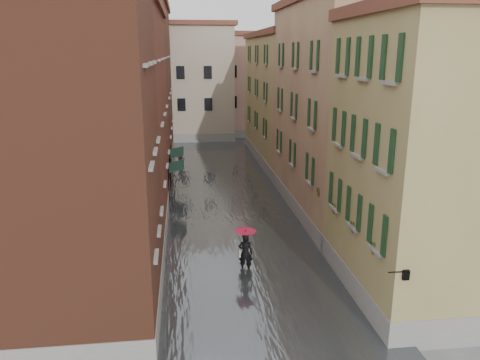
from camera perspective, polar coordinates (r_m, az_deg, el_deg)
ground at (r=22.14m, az=1.28°, el=-12.02°), size 120.00×120.00×0.00m
floodwater at (r=34.10m, az=-1.83°, el=-1.85°), size 10.00×60.00×0.20m
building_left_near at (r=18.31m, az=-19.89°, el=2.84°), size 6.00×8.00×13.00m
building_left_mid at (r=29.02m, az=-15.20°, el=7.04°), size 6.00×14.00×12.50m
building_left_far at (r=43.76m, az=-12.58°, el=10.82°), size 6.00×16.00×14.00m
building_right_near at (r=20.52m, az=21.97°, el=1.76°), size 6.00×8.00×11.50m
building_right_mid at (r=30.33m, az=12.20°, el=8.04°), size 6.00×14.00×13.00m
building_right_far at (r=44.77m, az=5.90°, el=9.59°), size 6.00×16.00×11.50m
building_end_cream at (r=57.57m, az=-7.21°, el=11.56°), size 12.00×9.00×13.00m
building_end_pink at (r=60.25m, az=1.56°, el=11.36°), size 10.00×9.00×12.00m
awning_near at (r=32.68m, az=-7.85°, el=1.54°), size 1.09×2.85×2.80m
awning_far at (r=37.23m, az=-7.76°, el=3.26°), size 1.09×3.40×2.80m
wall_lantern at (r=16.85m, az=19.44°, el=-10.77°), size 0.71×0.22×0.35m
window_planters at (r=21.15m, az=12.73°, el=-3.42°), size 0.59×8.00×0.84m
pedestrian_main at (r=22.36m, az=0.67°, el=-8.11°), size 1.04×1.04×2.06m
pedestrian_far at (r=42.64m, az=-7.20°, el=2.47°), size 0.78×0.63×1.53m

